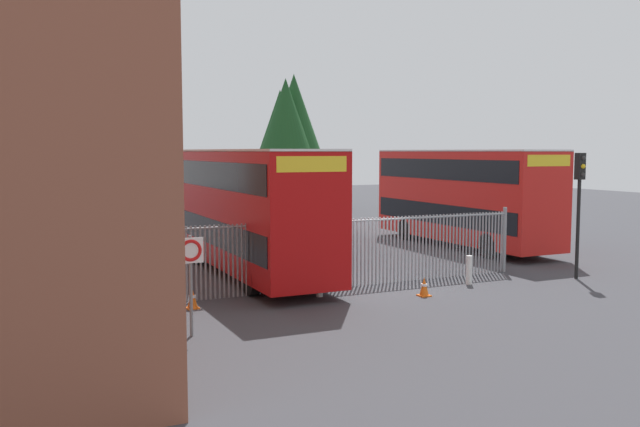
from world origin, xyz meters
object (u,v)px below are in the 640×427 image
at_px(bollard_near_left, 319,281).
at_px(bollard_center_front, 469,270).
at_px(traffic_cone_mid_forecourt, 424,287).
at_px(double_decker_bus_near_gate, 249,206).
at_px(double_decker_bus_behind_fence_left, 462,194).
at_px(traffic_cone_by_gate, 192,298).
at_px(traffic_light_kerbside, 579,192).
at_px(speed_limit_sign_post, 191,262).

height_order(bollard_near_left, bollard_center_front, same).
xyz_separation_m(bollard_center_front, traffic_cone_mid_forecourt, (-2.36, -0.92, -0.19)).
height_order(double_decker_bus_near_gate, bollard_center_front, double_decker_bus_near_gate).
height_order(double_decker_bus_behind_fence_left, traffic_cone_by_gate, double_decker_bus_behind_fence_left).
xyz_separation_m(traffic_cone_mid_forecourt, traffic_light_kerbside, (6.31, 0.16, 2.70)).
distance_m(bollard_center_front, traffic_cone_by_gate, 9.11).
distance_m(traffic_cone_by_gate, traffic_cone_mid_forecourt, 6.87).
bearing_deg(double_decker_bus_near_gate, speed_limit_sign_post, -118.67).
distance_m(bollard_center_front, traffic_cone_mid_forecourt, 2.54).
xyz_separation_m(bollard_center_front, traffic_cone_by_gate, (-9.10, 0.42, -0.19)).
xyz_separation_m(bollard_near_left, traffic_cone_by_gate, (-3.85, 0.06, -0.19)).
relative_size(double_decker_bus_behind_fence_left, traffic_cone_by_gate, 18.32).
relative_size(double_decker_bus_behind_fence_left, speed_limit_sign_post, 4.50).
bearing_deg(speed_limit_sign_post, bollard_near_left, 30.88).
bearing_deg(bollard_near_left, speed_limit_sign_post, -149.12).
distance_m(double_decker_bus_behind_fence_left, traffic_light_kerbside, 8.26).
xyz_separation_m(double_decker_bus_near_gate, traffic_cone_by_gate, (-3.15, -4.28, -2.13)).
bearing_deg(traffic_cone_by_gate, double_decker_bus_near_gate, 53.65).
relative_size(bollard_center_front, traffic_cone_mid_forecourt, 1.61).
xyz_separation_m(bollard_near_left, traffic_cone_mid_forecourt, (2.89, -1.28, -0.19)).
bearing_deg(traffic_cone_mid_forecourt, double_decker_bus_behind_fence_left, 47.81).
bearing_deg(traffic_cone_by_gate, traffic_cone_mid_forecourt, -11.23).
bearing_deg(traffic_cone_mid_forecourt, traffic_light_kerbside, 1.50).
distance_m(double_decker_bus_near_gate, double_decker_bus_behind_fence_left, 11.45).
relative_size(traffic_cone_by_gate, traffic_light_kerbside, 0.14).
relative_size(traffic_cone_mid_forecourt, traffic_light_kerbside, 0.14).
height_order(traffic_cone_by_gate, traffic_cone_mid_forecourt, same).
height_order(bollard_center_front, traffic_cone_mid_forecourt, bollard_center_front).
bearing_deg(double_decker_bus_near_gate, double_decker_bus_behind_fence_left, 13.62).
distance_m(double_decker_bus_near_gate, speed_limit_sign_post, 8.09).
height_order(bollard_center_front, traffic_cone_by_gate, bollard_center_front).
bearing_deg(bollard_near_left, traffic_light_kerbside, -6.90).
height_order(traffic_cone_by_gate, traffic_light_kerbside, traffic_light_kerbside).
distance_m(bollard_near_left, traffic_light_kerbside, 9.60).
bearing_deg(bollard_near_left, traffic_cone_by_gate, 179.08).
bearing_deg(traffic_light_kerbside, bollard_center_front, 169.14).
xyz_separation_m(double_decker_bus_near_gate, double_decker_bus_behind_fence_left, (11.13, 2.70, 0.00)).
bearing_deg(double_decker_bus_behind_fence_left, speed_limit_sign_post, -146.92).
bearing_deg(speed_limit_sign_post, double_decker_bus_behind_fence_left, 33.08).
height_order(bollard_center_front, traffic_light_kerbside, traffic_light_kerbside).
relative_size(double_decker_bus_behind_fence_left, bollard_near_left, 11.38).
bearing_deg(double_decker_bus_near_gate, traffic_light_kerbside, -28.82).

